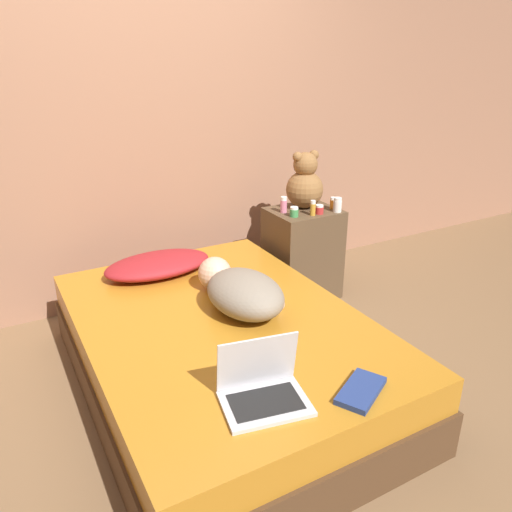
% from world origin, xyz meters
% --- Properties ---
extents(ground_plane, '(12.00, 12.00, 0.00)m').
position_xyz_m(ground_plane, '(0.00, 0.00, 0.00)').
color(ground_plane, brown).
extents(wall_back, '(8.00, 0.06, 2.60)m').
position_xyz_m(wall_back, '(0.00, 1.21, 1.30)').
color(wall_back, '#996B51').
rests_on(wall_back, ground_plane).
extents(bed, '(1.30, 1.87, 0.39)m').
position_xyz_m(bed, '(0.00, 0.00, 0.19)').
color(bed, '#4C331E').
rests_on(bed, ground_plane).
extents(nightstand, '(0.45, 0.38, 0.62)m').
position_xyz_m(nightstand, '(0.94, 0.67, 0.31)').
color(nightstand, brown).
rests_on(nightstand, ground_plane).
extents(pillow, '(0.62, 0.35, 0.11)m').
position_xyz_m(pillow, '(-0.09, 0.66, 0.45)').
color(pillow, maroon).
rests_on(pillow, bed).
extents(person_lying, '(0.37, 0.66, 0.20)m').
position_xyz_m(person_lying, '(0.14, 0.05, 0.49)').
color(person_lying, gray).
rests_on(person_lying, bed).
extents(laptop, '(0.36, 0.29, 0.24)m').
position_xyz_m(laptop, '(-0.13, -0.63, 0.45)').
color(laptop, silver).
rests_on(laptop, bed).
extents(teddy_bear, '(0.25, 0.25, 0.38)m').
position_xyz_m(teddy_bear, '(0.97, 0.72, 0.79)').
color(teddy_bear, brown).
rests_on(teddy_bear, nightstand).
extents(bottle_green, '(0.06, 0.06, 0.06)m').
position_xyz_m(bottle_green, '(0.80, 0.58, 0.66)').
color(bottle_green, '#3D8E4C').
rests_on(bottle_green, nightstand).
extents(bottle_red, '(0.05, 0.05, 0.06)m').
position_xyz_m(bottle_red, '(0.98, 0.55, 0.65)').
color(bottle_red, '#B72D2D').
rests_on(bottle_red, nightstand).
extents(bottle_pink, '(0.04, 0.04, 0.11)m').
position_xyz_m(bottle_pink, '(0.79, 0.69, 0.68)').
color(bottle_pink, pink).
rests_on(bottle_pink, nightstand).
extents(bottle_orange, '(0.04, 0.04, 0.08)m').
position_xyz_m(bottle_orange, '(1.12, 0.60, 0.66)').
color(bottle_orange, orange).
rests_on(bottle_orange, nightstand).
extents(bottle_amber, '(0.03, 0.03, 0.10)m').
position_xyz_m(bottle_amber, '(0.92, 0.54, 0.67)').
color(bottle_amber, gold).
rests_on(bottle_amber, nightstand).
extents(bottle_white, '(0.06, 0.06, 0.10)m').
position_xyz_m(bottle_white, '(1.10, 0.53, 0.67)').
color(bottle_white, white).
rests_on(bottle_white, nightstand).
extents(book, '(0.27, 0.22, 0.02)m').
position_xyz_m(book, '(0.22, -0.78, 0.40)').
color(book, navy).
rests_on(book, bed).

